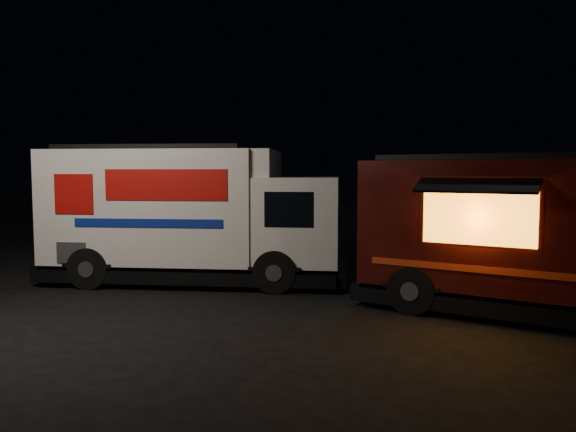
% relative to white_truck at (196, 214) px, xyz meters
% --- Properties ---
extents(ground, '(80.00, 80.00, 0.00)m').
position_rel_white_truck_xyz_m(ground, '(1.11, -1.79, -1.64)').
color(ground, black).
rests_on(ground, ground).
extents(white_truck, '(7.63, 4.41, 3.28)m').
position_rel_white_truck_xyz_m(white_truck, '(0.00, 0.00, 0.00)').
color(white_truck, silver).
rests_on(white_truck, ground).
extents(red_truck, '(6.69, 3.34, 2.98)m').
position_rel_white_truck_xyz_m(red_truck, '(7.46, -0.40, -0.15)').
color(red_truck, '#3E100B').
rests_on(red_truck, ground).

